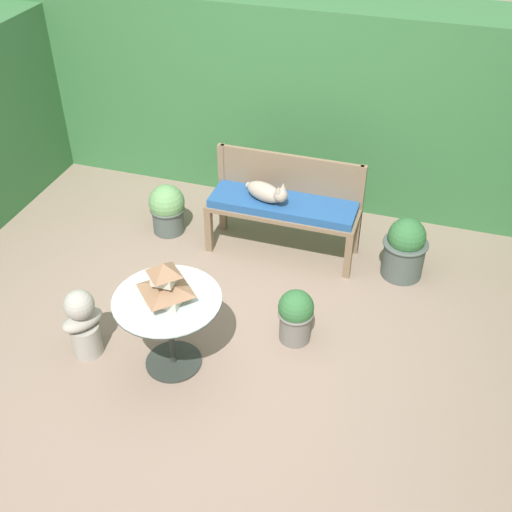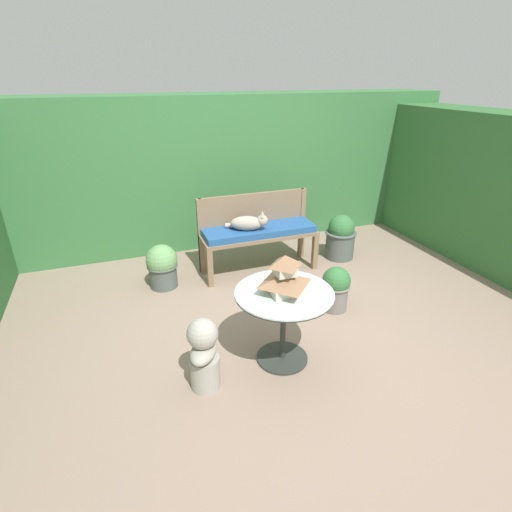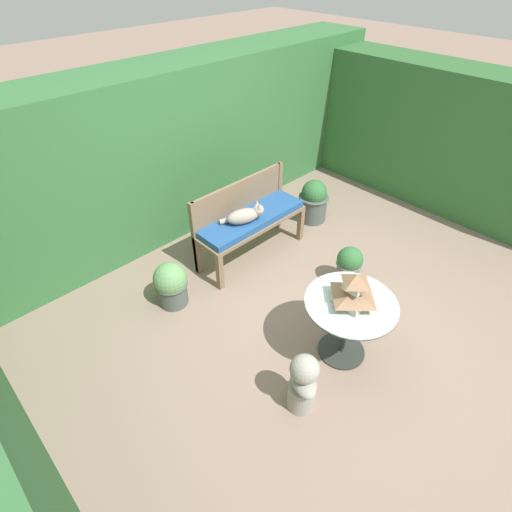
{
  "view_description": "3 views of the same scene",
  "coord_description": "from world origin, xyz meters",
  "px_view_note": "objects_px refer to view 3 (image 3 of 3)",
  "views": [
    {
      "loc": [
        1.35,
        -3.49,
        3.5
      ],
      "look_at": [
        0.15,
        0.27,
        0.5
      ],
      "focal_mm": 45.0,
      "sensor_mm": 36.0,
      "label": 1
    },
    {
      "loc": [
        -1.33,
        -2.91,
        2.13
      ],
      "look_at": [
        -0.13,
        0.36,
        0.52
      ],
      "focal_mm": 28.0,
      "sensor_mm": 36.0,
      "label": 2
    },
    {
      "loc": [
        -2.35,
        -1.62,
        2.93
      ],
      "look_at": [
        -0.26,
        0.54,
        0.5
      ],
      "focal_mm": 28.0,
      "sensor_mm": 36.0,
      "label": 3
    }
  ],
  "objects_px": {
    "garden_bust": "(303,383)",
    "potted_plant_bench_right": "(313,201)",
    "patio_table": "(349,314)",
    "potted_plant_bench_left": "(349,265)",
    "garden_bench": "(252,222)",
    "potted_plant_hedge_corner": "(171,284)",
    "cat": "(245,215)",
    "pagoda_birdhouse": "(354,291)"
  },
  "relations": [
    {
      "from": "garden_bust",
      "to": "potted_plant_bench_left",
      "type": "height_order",
      "value": "garden_bust"
    },
    {
      "from": "garden_bench",
      "to": "garden_bust",
      "type": "distance_m",
      "value": 1.97
    },
    {
      "from": "garden_bench",
      "to": "garden_bust",
      "type": "xyz_separation_m",
      "value": [
        -1.04,
        -1.66,
        -0.16
      ]
    },
    {
      "from": "cat",
      "to": "potted_plant_bench_left",
      "type": "height_order",
      "value": "cat"
    },
    {
      "from": "cat",
      "to": "potted_plant_bench_right",
      "type": "relative_size",
      "value": 0.78
    },
    {
      "from": "potted_plant_bench_left",
      "to": "cat",
      "type": "bearing_deg",
      "value": 118.04
    },
    {
      "from": "garden_bench",
      "to": "potted_plant_hedge_corner",
      "type": "distance_m",
      "value": 1.13
    },
    {
      "from": "potted_plant_bench_left",
      "to": "potted_plant_bench_right",
      "type": "distance_m",
      "value": 1.25
    },
    {
      "from": "potted_plant_bench_left",
      "to": "potted_plant_hedge_corner",
      "type": "bearing_deg",
      "value": 145.47
    },
    {
      "from": "patio_table",
      "to": "potted_plant_bench_right",
      "type": "xyz_separation_m",
      "value": [
        1.46,
        1.57,
        -0.22
      ]
    },
    {
      "from": "patio_table",
      "to": "potted_plant_bench_left",
      "type": "xyz_separation_m",
      "value": [
        0.78,
        0.52,
        -0.26
      ]
    },
    {
      "from": "garden_bust",
      "to": "potted_plant_bench_right",
      "type": "height_order",
      "value": "garden_bust"
    },
    {
      "from": "garden_bench",
      "to": "cat",
      "type": "distance_m",
      "value": 0.22
    },
    {
      "from": "pagoda_birdhouse",
      "to": "potted_plant_hedge_corner",
      "type": "xyz_separation_m",
      "value": [
        -0.72,
        1.56,
        -0.51
      ]
    },
    {
      "from": "garden_bench",
      "to": "patio_table",
      "type": "height_order",
      "value": "patio_table"
    },
    {
      "from": "garden_bench",
      "to": "potted_plant_bench_left",
      "type": "height_order",
      "value": "garden_bench"
    },
    {
      "from": "pagoda_birdhouse",
      "to": "potted_plant_bench_left",
      "type": "xyz_separation_m",
      "value": [
        0.78,
        0.52,
        -0.52
      ]
    },
    {
      "from": "patio_table",
      "to": "potted_plant_hedge_corner",
      "type": "distance_m",
      "value": 1.74
    },
    {
      "from": "garden_bench",
      "to": "potted_plant_hedge_corner",
      "type": "height_order",
      "value": "garden_bench"
    },
    {
      "from": "potted_plant_bench_right",
      "to": "garden_bench",
      "type": "bearing_deg",
      "value": 179.63
    },
    {
      "from": "cat",
      "to": "potted_plant_bench_right",
      "type": "height_order",
      "value": "cat"
    },
    {
      "from": "garden_bust",
      "to": "pagoda_birdhouse",
      "type": "bearing_deg",
      "value": -52.88
    },
    {
      "from": "potted_plant_hedge_corner",
      "to": "potted_plant_bench_left",
      "type": "height_order",
      "value": "potted_plant_hedge_corner"
    },
    {
      "from": "patio_table",
      "to": "pagoda_birdhouse",
      "type": "xyz_separation_m",
      "value": [
        0.0,
        0.0,
        0.26
      ]
    },
    {
      "from": "potted_plant_hedge_corner",
      "to": "potted_plant_bench_right",
      "type": "height_order",
      "value": "potted_plant_bench_right"
    },
    {
      "from": "patio_table",
      "to": "potted_plant_hedge_corner",
      "type": "bearing_deg",
      "value": 114.89
    },
    {
      "from": "pagoda_birdhouse",
      "to": "garden_bust",
      "type": "distance_m",
      "value": 0.81
    },
    {
      "from": "pagoda_birdhouse",
      "to": "potted_plant_hedge_corner",
      "type": "bearing_deg",
      "value": 114.89
    },
    {
      "from": "potted_plant_hedge_corner",
      "to": "garden_bench",
      "type": "bearing_deg",
      "value": 0.73
    },
    {
      "from": "patio_table",
      "to": "cat",
      "type": "bearing_deg",
      "value": 80.79
    },
    {
      "from": "potted_plant_bench_right",
      "to": "cat",
      "type": "bearing_deg",
      "value": -178.25
    },
    {
      "from": "cat",
      "to": "pagoda_birdhouse",
      "type": "xyz_separation_m",
      "value": [
        -0.25,
        -1.53,
        0.13
      ]
    },
    {
      "from": "garden_bench",
      "to": "potted_plant_hedge_corner",
      "type": "relative_size",
      "value": 2.73
    },
    {
      "from": "patio_table",
      "to": "pagoda_birdhouse",
      "type": "distance_m",
      "value": 0.26
    },
    {
      "from": "garden_bust",
      "to": "potted_plant_bench_right",
      "type": "distance_m",
      "value": 2.69
    },
    {
      "from": "cat",
      "to": "pagoda_birdhouse",
      "type": "relative_size",
      "value": 1.35
    },
    {
      "from": "patio_table",
      "to": "garden_bench",
      "type": "bearing_deg",
      "value": 76.23
    },
    {
      "from": "potted_plant_hedge_corner",
      "to": "potted_plant_bench_right",
      "type": "bearing_deg",
      "value": 0.19
    },
    {
      "from": "pagoda_birdhouse",
      "to": "potted_plant_hedge_corner",
      "type": "relative_size",
      "value": 0.66
    },
    {
      "from": "garden_bench",
      "to": "potted_plant_bench_right",
      "type": "relative_size",
      "value": 2.38
    },
    {
      "from": "patio_table",
      "to": "potted_plant_bench_left",
      "type": "relative_size",
      "value": 1.68
    },
    {
      "from": "potted_plant_bench_left",
      "to": "garden_bench",
      "type": "bearing_deg",
      "value": 110.78
    }
  ]
}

